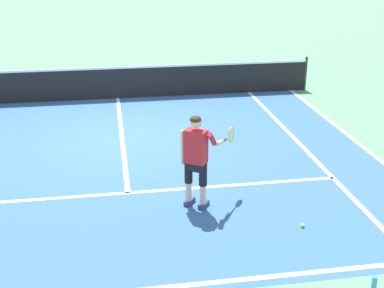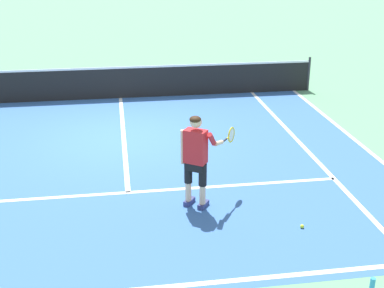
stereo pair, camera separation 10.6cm
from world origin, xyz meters
The scene contains 10 objects.
ground_plane centered at (0.00, 0.00, 0.00)m, with size 80.00×80.00×0.00m, color #609E70.
court_inner_surface centered at (0.00, -1.26, 0.00)m, with size 10.98×9.76×0.00m, color #3866A8.
line_service centered at (0.00, -2.98, 0.00)m, with size 8.23×0.10×0.01m, color white.
line_centre_service centered at (0.00, 0.22, 0.00)m, with size 0.10×6.40×0.01m, color white.
line_singles_right centered at (4.12, -1.26, 0.00)m, with size 0.10×9.36×0.01m, color white.
line_doubles_right centered at (5.49, -1.26, 0.00)m, with size 0.10×9.36×0.01m, color white.
tennis_net centered at (0.00, 3.42, 0.50)m, with size 11.96×0.08×1.07m.
tennis_player centered at (1.20, -3.69, 0.99)m, with size 1.09×0.86×1.71m.
tennis_ball_near_feet centered at (2.82, -4.72, 0.03)m, with size 0.07×0.07×0.07m, color #CCE02D.
water_bottle centered at (3.12, -6.54, 0.14)m, with size 0.07×0.07×0.28m, color #3393D6.
Camera 1 is at (-0.22, -11.79, 4.44)m, focal length 48.16 mm.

